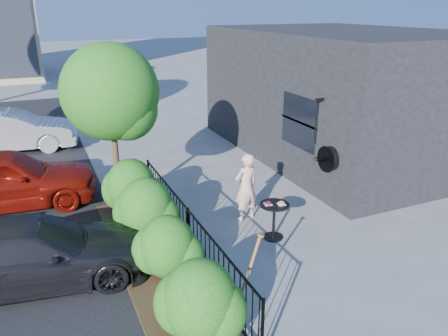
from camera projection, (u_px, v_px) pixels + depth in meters
name	position (u px, v px, depth m)	size (l,w,h in m)	color
ground	(256.00, 242.00, 9.25)	(120.00, 120.00, 0.00)	gray
shop_building	(341.00, 92.00, 14.49)	(6.22, 9.00, 4.00)	black
fence	(188.00, 233.00, 8.49)	(0.05, 6.05, 1.10)	black
planting_bed	(155.00, 264.00, 8.41)	(1.30, 6.00, 0.08)	#382616
shrubs	(157.00, 230.00, 8.30)	(1.10, 5.60, 1.24)	#1F5212
patio_tree	(114.00, 98.00, 9.80)	(2.20, 2.20, 3.94)	#3F2B19
cafe_table	(274.00, 215.00, 9.25)	(0.64, 0.64, 0.85)	black
woman	(246.00, 187.00, 9.99)	(0.59, 0.39, 1.62)	#EAB197
shovel	(246.00, 282.00, 6.82)	(0.51, 0.19, 1.49)	brown
car_red	(3.00, 179.00, 10.63)	(1.75, 4.35, 1.48)	maroon
car_silver	(11.00, 131.00, 14.87)	(1.47, 4.23, 1.39)	#BABABF
car_darkgrey	(32.00, 253.00, 7.73)	(1.69, 4.15, 1.20)	black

